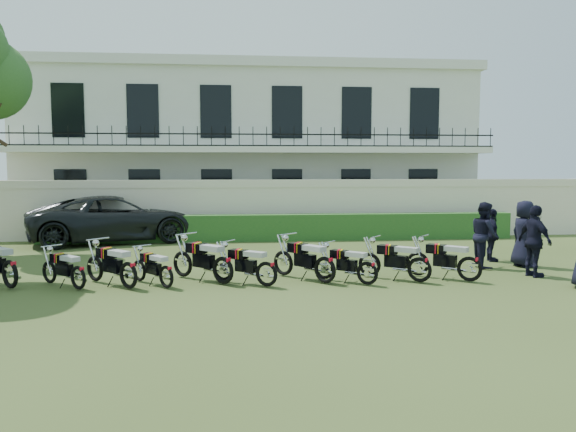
% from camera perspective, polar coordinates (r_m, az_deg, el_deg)
% --- Properties ---
extents(ground, '(100.00, 100.00, 0.00)m').
position_cam_1_polar(ground, '(14.30, -2.22, -6.46)').
color(ground, '#37451B').
rests_on(ground, ground).
extents(perimeter_wall, '(30.00, 0.35, 2.30)m').
position_cam_1_polar(perimeter_wall, '(22.06, -3.47, 0.77)').
color(perimeter_wall, silver).
rests_on(perimeter_wall, ground).
extents(hedge, '(18.00, 0.60, 1.00)m').
position_cam_1_polar(hedge, '(21.39, -0.70, -1.17)').
color(hedge, '#1B4C1E').
rests_on(hedge, ground).
extents(building, '(20.40, 9.60, 7.40)m').
position_cam_1_polar(building, '(27.96, -3.97, 6.93)').
color(building, white).
rests_on(building, ground).
extents(motorcycle_0, '(1.61, 1.52, 1.15)m').
position_cam_1_polar(motorcycle_0, '(14.56, -26.42, -4.68)').
color(motorcycle_0, black).
rests_on(motorcycle_0, ground).
extents(motorcycle_1, '(1.36, 1.22, 0.95)m').
position_cam_1_polar(motorcycle_1, '(13.86, -20.55, -5.34)').
color(motorcycle_1, black).
rests_on(motorcycle_1, ground).
extents(motorcycle_2, '(1.50, 1.45, 1.09)m').
position_cam_1_polar(motorcycle_2, '(13.55, -15.91, -5.16)').
color(motorcycle_2, black).
rests_on(motorcycle_2, ground).
extents(motorcycle_3, '(1.17, 1.32, 0.92)m').
position_cam_1_polar(motorcycle_3, '(13.45, -12.27, -5.50)').
color(motorcycle_3, black).
rests_on(motorcycle_3, ground).
extents(motorcycle_4, '(1.60, 1.52, 1.15)m').
position_cam_1_polar(motorcycle_4, '(13.62, -6.62, -4.82)').
color(motorcycle_4, black).
rests_on(motorcycle_4, ground).
extents(motorcycle_5, '(1.57, 1.17, 1.02)m').
position_cam_1_polar(motorcycle_5, '(13.30, -2.19, -5.29)').
color(motorcycle_5, black).
rests_on(motorcycle_5, ground).
extents(motorcycle_6, '(1.43, 1.60, 1.11)m').
position_cam_1_polar(motorcycle_6, '(13.68, 3.79, -4.82)').
color(motorcycle_6, black).
rests_on(motorcycle_6, ground).
extents(motorcycle_7, '(1.40, 1.22, 0.97)m').
position_cam_1_polar(motorcycle_7, '(13.62, 8.07, -5.19)').
color(motorcycle_7, black).
rests_on(motorcycle_7, ground).
extents(motorcycle_8, '(1.59, 1.27, 1.06)m').
position_cam_1_polar(motorcycle_8, '(14.14, 13.23, -4.72)').
color(motorcycle_8, black).
rests_on(motorcycle_8, ground).
extents(motorcycle_9, '(1.56, 1.32, 1.07)m').
position_cam_1_polar(motorcycle_9, '(14.55, 17.98, -4.55)').
color(motorcycle_9, black).
rests_on(motorcycle_9, ground).
extents(suv, '(6.82, 4.65, 1.73)m').
position_cam_1_polar(suv, '(21.98, -17.10, -0.27)').
color(suv, black).
rests_on(suv, ground).
extents(officer_2, '(0.69, 1.17, 1.87)m').
position_cam_1_polar(officer_2, '(15.81, 23.78, -2.35)').
color(officer_2, black).
rests_on(officer_2, ground).
extents(officer_3, '(0.78, 1.03, 1.89)m').
position_cam_1_polar(officer_3, '(17.28, 22.86, -1.66)').
color(officer_3, black).
rests_on(officer_3, ground).
extents(officer_4, '(0.79, 0.97, 1.86)m').
position_cam_1_polar(officer_4, '(16.70, 19.35, -1.82)').
color(officer_4, black).
rests_on(officer_4, ground).
extents(officer_5, '(0.53, 0.98, 1.58)m').
position_cam_1_polar(officer_5, '(17.88, 20.00, -1.84)').
color(officer_5, black).
rests_on(officer_5, ground).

